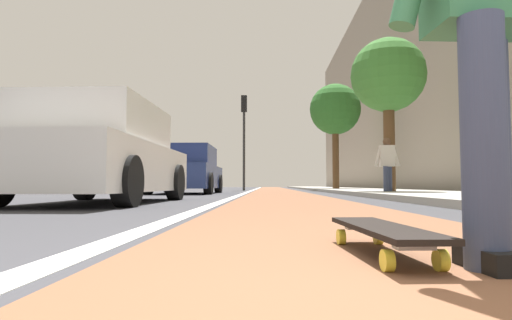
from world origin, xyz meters
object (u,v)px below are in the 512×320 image
object	(u,v)px
parked_car_near	(101,156)
traffic_light	(244,125)
street_tree_far	(335,110)
pedestrian_distant	(387,162)
street_tree_mid	(388,77)
skateboard	(382,231)
parked_car_mid	(186,171)

from	to	relation	value
parked_car_near	traffic_light	xyz separation A→B (m)	(14.23, -1.36, 2.47)
traffic_light	street_tree_far	world-z (taller)	street_tree_far
parked_car_near	pedestrian_distant	xyz separation A→B (m)	(4.70, -5.59, 0.15)
street_tree_mid	street_tree_far	world-z (taller)	street_tree_far
skateboard	parked_car_near	xyz separation A→B (m)	(4.65, 2.94, 0.61)
street_tree_mid	street_tree_far	distance (m)	9.00
parked_car_mid	street_tree_mid	bearing A→B (deg)	-106.46
parked_car_near	parked_car_mid	size ratio (longest dim) A/B	1.00
traffic_light	pedestrian_distant	distance (m)	10.69
parked_car_near	pedestrian_distant	distance (m)	7.30
skateboard	pedestrian_distant	distance (m)	9.75
traffic_light	pedestrian_distant	size ratio (longest dim) A/B	3.11
parked_car_mid	traffic_light	world-z (taller)	traffic_light
skateboard	pedestrian_distant	size ratio (longest dim) A/B	0.57
skateboard	traffic_light	world-z (taller)	traffic_light
street_tree_mid	street_tree_far	xyz separation A→B (m)	(8.97, 0.00, 0.68)
parked_car_near	street_tree_mid	size ratio (longest dim) A/B	0.96
skateboard	parked_car_mid	size ratio (longest dim) A/B	0.21
parked_car_near	street_tree_far	distance (m)	15.60
parked_car_mid	pedestrian_distant	size ratio (longest dim) A/B	2.74
street_tree_mid	skateboard	bearing A→B (deg)	163.82
traffic_light	street_tree_mid	distance (m)	10.09
parked_car_near	street_tree_far	bearing A→B (deg)	-22.25
skateboard	parked_car_near	bearing A→B (deg)	32.26
parked_car_near	street_tree_far	xyz separation A→B (m)	(14.14, -5.78, 3.17)
skateboard	traffic_light	bearing A→B (deg)	4.76
street_tree_far	pedestrian_distant	bearing A→B (deg)	178.81
street_tree_far	skateboard	bearing A→B (deg)	171.38
skateboard	traffic_light	size ratio (longest dim) A/B	0.18
pedestrian_distant	parked_car_near	bearing A→B (deg)	130.06
skateboard	street_tree_far	bearing A→B (deg)	-8.62
street_tree_far	street_tree_mid	bearing A→B (deg)	180.00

